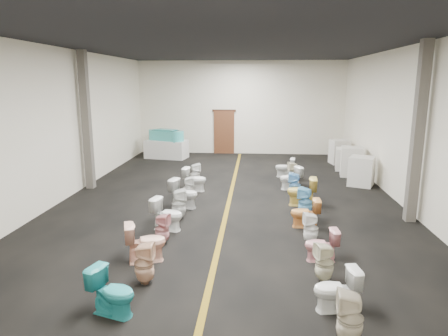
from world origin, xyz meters
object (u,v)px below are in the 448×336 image
at_px(toilet_left_8, 195,179).
at_px(toilet_left_4, 167,214).
at_px(toilet_left_3, 162,229).
at_px(toilet_right_10, 293,173).
at_px(toilet_left_6, 184,193).
at_px(toilet_right_0, 350,318).
at_px(toilet_right_7, 302,192).
at_px(toilet_left_2, 146,242).
at_px(appliance_crate_d, 339,152).
at_px(toilet_right_8, 295,185).
at_px(toilet_left_9, 195,174).
at_px(display_table, 167,149).
at_px(toilet_left_7, 189,188).
at_px(appliance_crate_c, 346,159).
at_px(toilet_left_1, 144,263).
at_px(toilet_right_2, 324,263).
at_px(toilet_right_3, 321,245).
at_px(toilet_left_0, 113,292).
at_px(toilet_left_5, 179,204).
at_px(appliance_crate_a, 361,171).
at_px(toilet_right_4, 311,228).
at_px(toilet_right_1, 336,290).
at_px(toilet_right_6, 305,202).
at_px(bathtub, 166,135).
at_px(toilet_right_11, 285,167).
at_px(toilet_right_5, 305,213).
at_px(toilet_right_9, 291,178).

bearing_deg(toilet_left_8, toilet_left_4, -174.05).
distance_m(toilet_left_3, toilet_right_10, 6.60).
relative_size(toilet_left_6, toilet_right_0, 1.05).
distance_m(toilet_left_4, toilet_right_7, 4.07).
bearing_deg(toilet_left_2, toilet_left_6, -21.04).
height_order(toilet_left_2, toilet_left_4, toilet_left_2).
distance_m(appliance_crate_d, toilet_right_8, 5.96).
height_order(toilet_left_9, toilet_right_0, toilet_right_0).
distance_m(display_table, toilet_left_3, 10.19).
height_order(toilet_left_3, toilet_left_7, toilet_left_7).
distance_m(display_table, appliance_crate_c, 8.03).
relative_size(toilet_left_1, toilet_right_8, 0.97).
xyz_separation_m(appliance_crate_c, toilet_right_2, (-2.38, -9.44, -0.08)).
relative_size(appliance_crate_c, toilet_left_3, 1.29).
bearing_deg(toilet_right_3, toilet_right_8, 177.65).
xyz_separation_m(toilet_left_0, toilet_left_5, (0.18, 4.40, 0.03)).
bearing_deg(toilet_left_9, toilet_left_7, 162.89).
relative_size(appliance_crate_a, toilet_right_4, 1.41).
xyz_separation_m(toilet_left_7, toilet_right_0, (3.31, -6.60, 0.04)).
bearing_deg(toilet_left_6, toilet_right_1, -131.26).
xyz_separation_m(toilet_left_4, toilet_left_5, (0.13, 0.79, 0.01)).
distance_m(display_table, toilet_left_9, 5.23).
distance_m(display_table, toilet_right_0, 14.26).
relative_size(toilet_left_6, toilet_right_6, 1.01).
bearing_deg(appliance_crate_c, toilet_left_6, -136.26).
bearing_deg(toilet_left_2, toilet_left_5, -22.65).
distance_m(appliance_crate_c, toilet_right_2, 9.74).
bearing_deg(toilet_left_2, toilet_right_8, -54.00).
height_order(toilet_left_0, toilet_left_5, toilet_left_5).
xyz_separation_m(toilet_left_5, toilet_right_7, (3.30, 1.41, 0.02)).
height_order(bathtub, toilet_right_10, bathtub).
height_order(bathtub, toilet_left_9, bathtub).
height_order(toilet_left_6, toilet_right_1, toilet_left_6).
bearing_deg(toilet_left_2, appliance_crate_a, -60.63).
relative_size(toilet_right_1, toilet_right_11, 0.97).
relative_size(toilet_left_3, toilet_left_9, 0.91).
height_order(toilet_left_1, toilet_right_0, toilet_right_0).
relative_size(toilet_left_9, toilet_right_2, 1.03).
bearing_deg(toilet_right_3, appliance_crate_a, 155.54).
distance_m(toilet_left_6, toilet_right_5, 3.49).
xyz_separation_m(toilet_left_4, toilet_right_5, (3.33, 0.44, -0.03)).
relative_size(toilet_left_4, toilet_right_10, 1.04).
bearing_deg(toilet_right_2, toilet_right_1, -14.26).
bearing_deg(toilet_left_9, toilet_right_9, -114.96).
xyz_separation_m(toilet_right_10, toilet_right_11, (-0.22, 0.87, -0.01)).
height_order(toilet_left_8, toilet_right_4, toilet_left_8).
height_order(toilet_right_6, toilet_right_8, toilet_right_6).
bearing_deg(toilet_right_0, appliance_crate_d, 175.16).
relative_size(toilet_left_8, toilet_right_0, 0.99).
bearing_deg(toilet_left_5, toilet_right_3, -141.98).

